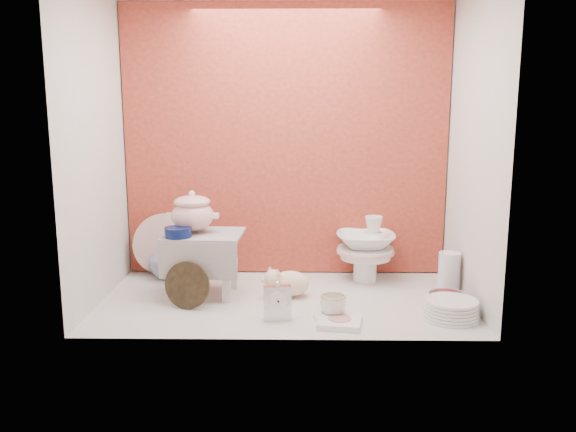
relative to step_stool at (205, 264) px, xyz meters
name	(u,v)px	position (x,y,z in m)	size (l,w,h in m)	color
ground	(284,300)	(0.40, -0.08, -0.16)	(1.80, 1.80, 0.00)	silver
niche_shell	(284,109)	(0.40, 0.10, 0.77)	(1.86, 1.03, 1.53)	#C04330
step_stool	(205,264)	(0.00, 0.00, 0.00)	(0.38, 0.33, 0.32)	silver
soup_tureen	(192,211)	(-0.06, 0.02, 0.27)	(0.25, 0.25, 0.21)	white
cobalt_bowl	(178,232)	(-0.11, -0.09, 0.18)	(0.13, 0.13, 0.05)	#091344
floral_platter	(164,244)	(-0.29, 0.37, 0.01)	(0.35, 0.05, 0.35)	white
blue_white_vase	(170,257)	(-0.24, 0.29, -0.04)	(0.23, 0.23, 0.24)	silver
lacquer_tray	(187,285)	(-0.05, -0.21, -0.05)	(0.23, 0.05, 0.23)	black
mantel_clock	(277,301)	(0.38, -0.36, -0.07)	(0.12, 0.04, 0.18)	silver
plush_pig	(290,283)	(0.43, -0.03, -0.09)	(0.24, 0.17, 0.14)	beige
teacup_saucer	(333,316)	(0.63, -0.32, -0.15)	(0.18, 0.18, 0.01)	white
gold_rim_teacup	(333,305)	(0.63, -0.32, -0.10)	(0.12, 0.12, 0.09)	white
lattice_dish	(339,322)	(0.65, -0.41, -0.15)	(0.19, 0.19, 0.03)	white
dinner_plate_stack	(451,309)	(1.16, -0.32, -0.12)	(0.25, 0.25, 0.09)	white
crystal_bowl	(448,300)	(1.19, -0.15, -0.13)	(0.19, 0.19, 0.06)	silver
clear_glass_vase	(449,274)	(1.24, 0.02, -0.05)	(0.11, 0.11, 0.22)	silver
porcelain_tower	(365,248)	(0.84, 0.25, 0.02)	(0.32, 0.32, 0.36)	white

